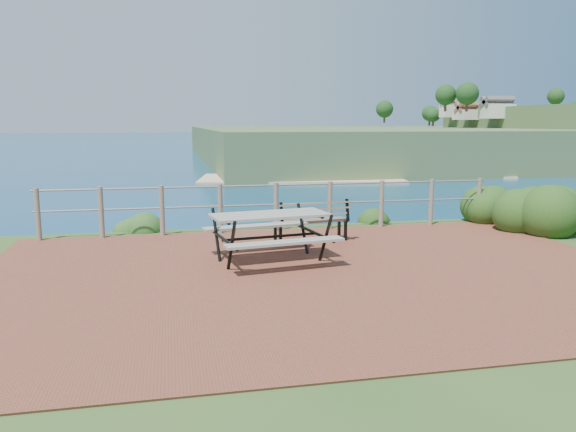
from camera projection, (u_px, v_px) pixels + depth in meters
The scene contains 9 objects.
ground at pixel (318, 274), 8.41m from camera, with size 10.00×7.00×0.12m, color brown.
ocean at pixel (175, 128), 201.43m from camera, with size 1200.00×1200.00×0.00m, color #136277.
safety_railing at pixel (276, 204), 11.55m from camera, with size 9.40×0.10×1.00m.
picnic_table at pixel (270, 232), 9.03m from camera, with size 1.94×1.59×0.78m.
park_bench at pixel (311, 215), 10.49m from camera, with size 1.48×0.60×0.81m.
shrub_right_front at pixel (545, 233), 11.48m from camera, with size 1.44×1.44×2.04m, color #194013.
shrub_right_edge at pixel (482, 222), 12.79m from camera, with size 1.06×1.06×1.51m, color #194013.
shrub_lip_west at pixel (135, 232), 11.62m from camera, with size 0.81×0.81×0.57m, color #25521E.
shrub_lip_east at pixel (369, 220), 12.99m from camera, with size 0.82×0.82×0.58m, color #194013.
Camera 1 is at (-2.11, -7.88, 2.24)m, focal length 35.00 mm.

